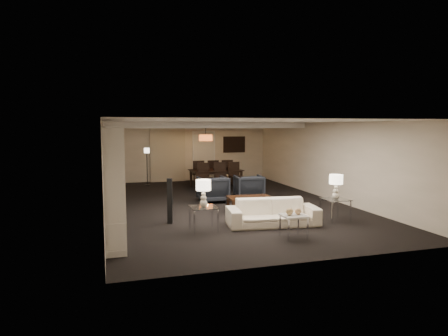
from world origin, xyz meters
The scene contains 35 objects.
floor centered at (0.00, 0.00, 0.00)m, with size 11.00×11.00×0.00m, color black.
ceiling centered at (0.00, 0.00, 2.50)m, with size 7.00×11.00×0.02m, color silver.
wall_back centered at (0.00, 5.50, 1.25)m, with size 7.00×0.02×2.50m, color beige.
wall_front centered at (0.00, -5.50, 1.25)m, with size 7.00×0.02×2.50m, color beige.
wall_left centered at (-3.50, 0.00, 1.25)m, with size 0.02×11.00×2.50m, color beige.
wall_right centered at (3.50, 0.00, 1.25)m, with size 0.02×11.00×2.50m, color beige.
ceiling_soffit centered at (0.00, 3.50, 2.40)m, with size 7.00×4.00×0.20m, color silver.
curtains centered at (-0.90, 5.42, 1.20)m, with size 1.50×0.12×2.40m, color beige.
door centered at (0.70, 5.47, 1.05)m, with size 0.90×0.05×2.10m, color silver.
painting centered at (2.10, 5.46, 1.55)m, with size 0.95×0.04×0.65m, color #142D38.
media_unit centered at (-3.31, -2.60, 1.18)m, with size 0.38×3.40×2.35m, color white, non-canonical shape.
pendant_light centered at (0.30, 3.50, 1.92)m, with size 0.52×0.52×0.24m, color #D8591E.
sofa centered at (0.34, -2.93, 0.32)m, with size 2.16×0.85×0.63m, color beige.
coffee_table centered at (0.34, -1.33, 0.21)m, with size 1.19×0.69×0.43m, color black, non-canonical shape.
armchair_left centered at (-0.26, 0.37, 0.40)m, with size 0.86×0.88×0.80m, color black.
armchair_right centered at (0.94, 0.37, 0.40)m, with size 0.86×0.88×0.80m, color black.
side_table_left centered at (-1.36, -2.93, 0.28)m, with size 0.59×0.59×0.55m, color white, non-canonical shape.
side_table_right centered at (2.04, -2.93, 0.28)m, with size 0.59×0.59×0.55m, color white, non-canonical shape.
table_lamp_left centered at (-1.36, -2.93, 0.86)m, with size 0.34×0.34×0.61m, color beige, non-canonical shape.
table_lamp_right centered at (2.04, -2.93, 0.86)m, with size 0.34×0.34×0.61m, color beige, non-canonical shape.
marble_table centered at (0.34, -4.03, 0.25)m, with size 0.50×0.50×0.50m, color silver, non-canonical shape.
gold_gourd_a centered at (0.24, -4.03, 0.57)m, with size 0.16×0.16×0.16m, color tan.
gold_gourd_b centered at (0.44, -4.03, 0.56)m, with size 0.14×0.14×0.14m, color tan.
television centered at (-3.28, -1.82, 1.05)m, with size 0.14×1.03×0.60m, color black.
vase_blue centered at (-3.31, -3.76, 1.15)m, with size 0.17×0.17×0.18m, color #2841AF.
vase_amber centered at (-3.31, -3.07, 1.65)m, with size 0.16×0.16×0.17m, color gold.
floor_speaker centered at (-1.98, -2.02, 0.55)m, with size 0.12×0.12×1.11m, color black.
dining_table centered at (0.62, 3.16, 0.34)m, with size 1.96×1.09×0.69m, color black.
chair_nl centered at (0.02, 2.51, 0.51)m, with size 0.47×0.47×1.02m, color black, non-canonical shape.
chair_nm centered at (0.62, 2.51, 0.51)m, with size 0.47×0.47×1.02m, color black, non-canonical shape.
chair_nr centered at (1.22, 2.51, 0.51)m, with size 0.47×0.47×1.02m, color black, non-canonical shape.
chair_fl centered at (0.02, 3.81, 0.51)m, with size 0.47×0.47×1.02m, color black, non-canonical shape.
chair_fm centered at (0.62, 3.81, 0.51)m, with size 0.47×0.47×1.02m, color black, non-canonical shape.
chair_fr centered at (1.22, 3.81, 0.51)m, with size 0.47×0.47×1.02m, color black, non-canonical shape.
floor_lamp centered at (-1.87, 4.54, 0.75)m, with size 0.22×0.22×1.50m, color black, non-canonical shape.
Camera 1 is at (-3.44, -11.57, 2.37)m, focal length 32.00 mm.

